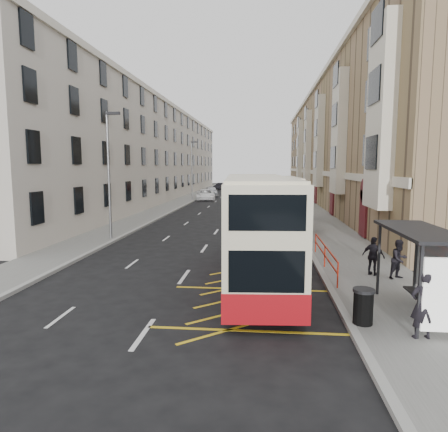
# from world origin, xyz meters

# --- Properties ---
(ground) EXTENTS (200.00, 200.00, 0.00)m
(ground) POSITION_xyz_m (0.00, 0.00, 0.00)
(ground) COLOR black
(ground) RESTS_ON ground
(pavement_right) EXTENTS (4.00, 120.00, 0.15)m
(pavement_right) POSITION_xyz_m (8.00, 30.00, 0.07)
(pavement_right) COLOR slate
(pavement_right) RESTS_ON ground
(pavement_left) EXTENTS (3.00, 120.00, 0.15)m
(pavement_left) POSITION_xyz_m (-7.50, 30.00, 0.07)
(pavement_left) COLOR slate
(pavement_left) RESTS_ON ground
(kerb_right) EXTENTS (0.25, 120.00, 0.15)m
(kerb_right) POSITION_xyz_m (6.00, 30.00, 0.07)
(kerb_right) COLOR gray
(kerb_right) RESTS_ON ground
(kerb_left) EXTENTS (0.25, 120.00, 0.15)m
(kerb_left) POSITION_xyz_m (-6.00, 30.00, 0.07)
(kerb_left) COLOR gray
(kerb_left) RESTS_ON ground
(road_markings) EXTENTS (10.00, 110.00, 0.01)m
(road_markings) POSITION_xyz_m (0.00, 45.00, 0.01)
(road_markings) COLOR silver
(road_markings) RESTS_ON ground
(terrace_right) EXTENTS (10.75, 79.00, 15.25)m
(terrace_right) POSITION_xyz_m (14.88, 45.38, 7.52)
(terrace_right) COLOR #927455
(terrace_right) RESTS_ON ground
(terrace_left) EXTENTS (9.18, 79.00, 13.25)m
(terrace_left) POSITION_xyz_m (-13.43, 45.50, 6.52)
(terrace_left) COLOR beige
(terrace_left) RESTS_ON ground
(bus_shelter) EXTENTS (1.65, 4.25, 2.70)m
(bus_shelter) POSITION_xyz_m (8.34, -0.39, 2.14)
(bus_shelter) COLOR black
(bus_shelter) RESTS_ON pavement_right
(guard_railing) EXTENTS (0.06, 6.56, 1.01)m
(guard_railing) POSITION_xyz_m (6.25, 5.75, 0.86)
(guard_railing) COLOR red
(guard_railing) RESTS_ON pavement_right
(street_lamp_near) EXTENTS (0.93, 0.18, 8.00)m
(street_lamp_near) POSITION_xyz_m (-6.35, 12.00, 4.64)
(street_lamp_near) COLOR slate
(street_lamp_near) RESTS_ON pavement_left
(street_lamp_far) EXTENTS (0.93, 0.18, 8.00)m
(street_lamp_far) POSITION_xyz_m (-6.35, 42.00, 4.64)
(street_lamp_far) COLOR slate
(street_lamp_far) RESTS_ON pavement_left
(double_decker_front) EXTENTS (3.23, 11.09, 4.37)m
(double_decker_front) POSITION_xyz_m (3.13, 3.58, 2.22)
(double_decker_front) COLOR beige
(double_decker_front) RESTS_ON ground
(double_decker_rear) EXTENTS (2.63, 9.90, 3.92)m
(double_decker_rear) POSITION_xyz_m (5.00, 19.56, 2.00)
(double_decker_rear) COLOR beige
(double_decker_rear) RESTS_ON ground
(litter_bin) EXTENTS (0.64, 0.64, 1.06)m
(litter_bin) POSITION_xyz_m (6.35, -0.99, 0.70)
(litter_bin) COLOR black
(litter_bin) RESTS_ON pavement_right
(pedestrian_near) EXTENTS (0.73, 0.53, 1.85)m
(pedestrian_near) POSITION_xyz_m (7.67, -1.86, 1.07)
(pedestrian_near) COLOR black
(pedestrian_near) RESTS_ON pavement_right
(pedestrian_mid) EXTENTS (1.00, 0.93, 1.64)m
(pedestrian_mid) POSITION_xyz_m (9.00, 4.06, 0.97)
(pedestrian_mid) COLOR black
(pedestrian_mid) RESTS_ON pavement_right
(pedestrian_far) EXTENTS (1.00, 0.93, 1.65)m
(pedestrian_far) POSITION_xyz_m (8.09, 4.50, 0.98)
(pedestrian_far) COLOR black
(pedestrian_far) RESTS_ON pavement_right
(white_van) EXTENTS (3.39, 5.84, 1.53)m
(white_van) POSITION_xyz_m (-4.73, 43.30, 0.76)
(white_van) COLOR white
(white_van) RESTS_ON ground
(car_silver) EXTENTS (2.87, 4.95, 1.58)m
(car_silver) POSITION_xyz_m (-4.78, 50.14, 0.79)
(car_silver) COLOR #B9BCC1
(car_silver) RESTS_ON ground
(car_dark) EXTENTS (2.82, 4.50, 1.40)m
(car_dark) POSITION_xyz_m (-5.20, 68.21, 0.70)
(car_dark) COLOR black
(car_dark) RESTS_ON ground
(car_red) EXTENTS (2.81, 5.46, 1.52)m
(car_red) POSITION_xyz_m (4.70, 63.77, 0.76)
(car_red) COLOR #930804
(car_red) RESTS_ON ground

